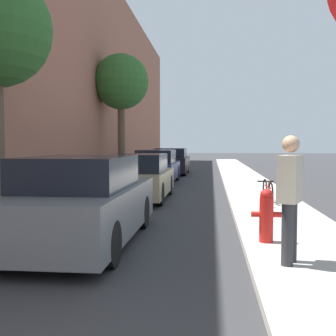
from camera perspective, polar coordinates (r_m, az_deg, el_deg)
The scene contains 12 objects.
ground_plane at distance 17.03m, azimuth 1.23°, elevation -2.39°, with size 120.00×120.00×0.00m, color #333335.
sidewalk_left at distance 17.50m, azimuth -8.28°, elevation -2.08°, with size 2.00×52.00×0.12m.
sidewalk_right at distance 17.04m, azimuth 11.01°, elevation -2.25°, with size 2.00×52.00×0.12m.
building_facade_left at distance 18.16m, azimuth -12.69°, elevation 14.51°, with size 0.70×52.00×10.49m.
parked_car_grey at distance 7.24m, azimuth -11.62°, elevation -4.62°, with size 1.78×4.36×1.49m.
parked_car_champagne at distance 12.69m, azimuth -4.05°, elevation -1.37°, with size 1.78×4.05×1.39m.
parked_car_navy at distance 17.93m, azimuth -1.54°, elevation 0.09°, with size 1.69×4.49×1.44m.
parked_car_black at distance 23.37m, azimuth 0.48°, elevation 0.86°, with size 1.82×4.37×1.45m.
street_tree_far at distance 20.31m, azimuth -6.44°, elevation 11.49°, with size 2.63×2.63×5.85m.
fire_hydrant at distance 6.91m, azimuth 13.32°, elevation -6.24°, with size 0.48×0.22×0.86m.
pedestrian at distance 5.69m, azimuth 16.36°, elevation -3.24°, with size 0.42×0.54×1.69m.
bicycle at distance 11.33m, azimuth 13.48°, elevation -3.15°, with size 0.44×1.52×0.62m.
Camera 1 is at (1.39, -0.89, 1.70)m, focal length 44.51 mm.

